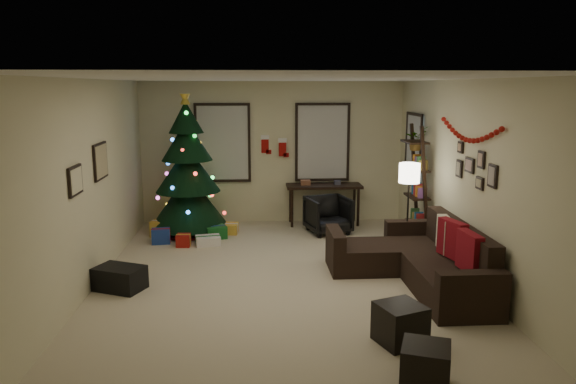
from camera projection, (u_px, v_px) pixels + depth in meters
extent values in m
plane|color=#C0B291|center=(283.00, 285.00, 7.18)|extent=(7.00, 7.00, 0.00)
plane|color=white|center=(283.00, 78.00, 6.66)|extent=(7.00, 7.00, 0.00)
plane|color=beige|center=(273.00, 153.00, 10.35)|extent=(5.00, 0.00, 5.00)
plane|color=beige|center=(314.00, 283.00, 3.50)|extent=(5.00, 0.00, 5.00)
plane|color=beige|center=(84.00, 188.00, 6.76)|extent=(0.00, 7.00, 7.00)
plane|color=beige|center=(473.00, 184.00, 7.08)|extent=(0.00, 7.00, 7.00)
cube|color=#728CB2|center=(223.00, 143.00, 10.22)|extent=(0.94, 0.02, 1.35)
cube|color=beige|center=(223.00, 143.00, 10.22)|extent=(0.94, 0.03, 1.35)
cube|color=#728CB2|center=(322.00, 142.00, 10.34)|extent=(0.94, 0.02, 1.35)
cube|color=beige|center=(322.00, 142.00, 10.34)|extent=(0.94, 0.03, 1.35)
cube|color=#728CB2|center=(414.00, 150.00, 9.55)|extent=(0.05, 0.27, 1.17)
cube|color=beige|center=(414.00, 150.00, 9.55)|extent=(0.05, 0.45, 1.17)
cylinder|color=black|center=(190.00, 224.00, 9.76)|extent=(0.10, 0.10, 0.30)
cone|color=black|center=(189.00, 200.00, 9.67)|extent=(1.38, 1.38, 0.97)
cone|color=black|center=(188.00, 169.00, 9.56)|extent=(1.14, 1.14, 0.81)
cone|color=black|center=(187.00, 140.00, 9.46)|extent=(0.89, 0.89, 0.71)
cone|color=black|center=(186.00, 117.00, 9.38)|extent=(0.61, 0.61, 0.56)
cylinder|color=maroon|center=(190.00, 231.00, 9.78)|extent=(1.12, 1.12, 0.04)
cube|color=gold|center=(231.00, 228.00, 9.71)|extent=(0.25, 0.30, 0.18)
cube|color=navy|center=(161.00, 236.00, 9.09)|extent=(0.30, 0.22, 0.25)
cube|color=silver|center=(208.00, 241.00, 9.00)|extent=(0.40, 0.30, 0.15)
cube|color=maroon|center=(183.00, 240.00, 8.92)|extent=(0.22, 0.22, 0.20)
cube|color=#14591E|center=(216.00, 232.00, 9.39)|extent=(0.35, 0.28, 0.22)
cube|color=gold|center=(159.00, 228.00, 9.52)|extent=(0.26, 0.26, 0.28)
cube|color=black|center=(436.00, 271.00, 7.18)|extent=(0.80, 2.14, 0.37)
cube|color=black|center=(460.00, 241.00, 7.12)|extent=(0.20, 2.14, 0.46)
cube|color=black|center=(472.00, 297.00, 6.01)|extent=(0.80, 0.20, 0.59)
cube|color=black|center=(411.00, 239.00, 8.30)|extent=(0.80, 0.20, 0.59)
cube|color=black|center=(368.00, 257.00, 7.78)|extent=(0.76, 0.80, 0.37)
cube|color=black|center=(335.00, 250.00, 7.73)|extent=(0.18, 0.80, 0.59)
cube|color=maroon|center=(469.00, 252.00, 6.51)|extent=(0.16, 0.49, 0.48)
cube|color=maroon|center=(452.00, 239.00, 7.07)|extent=(0.25, 0.51, 0.49)
cube|color=beige|center=(445.00, 234.00, 7.33)|extent=(0.18, 0.47, 0.46)
cube|color=black|center=(400.00, 324.00, 5.54)|extent=(0.56, 0.56, 0.42)
cube|color=black|center=(425.00, 366.00, 4.72)|extent=(0.53, 0.53, 0.39)
cube|color=black|center=(324.00, 186.00, 10.25)|extent=(1.42, 0.51, 0.05)
cylinder|color=black|center=(292.00, 209.00, 10.09)|extent=(0.05, 0.05, 0.71)
cylinder|color=black|center=(290.00, 204.00, 10.49)|extent=(0.05, 0.05, 0.71)
cylinder|color=black|center=(358.00, 208.00, 10.17)|extent=(0.05, 0.05, 0.71)
cylinder|color=black|center=(354.00, 203.00, 10.57)|extent=(0.05, 0.05, 0.71)
imported|color=black|center=(328.00, 215.00, 9.70)|extent=(0.79, 0.76, 0.67)
cube|color=black|center=(425.00, 189.00, 8.51)|extent=(0.05, 0.05, 2.01)
cube|color=black|center=(415.00, 183.00, 9.04)|extent=(0.05, 0.05, 2.01)
cube|color=black|center=(416.00, 223.00, 8.89)|extent=(0.30, 0.56, 0.03)
cube|color=black|center=(417.00, 196.00, 8.80)|extent=(0.30, 0.56, 0.03)
cube|color=black|center=(419.00, 169.00, 8.72)|extent=(0.30, 0.56, 0.03)
cube|color=black|center=(420.00, 142.00, 8.63)|extent=(0.30, 0.56, 0.03)
imported|color=#4C4C4C|center=(416.00, 135.00, 8.86)|extent=(0.60, 0.57, 0.52)
cylinder|color=black|center=(406.00, 257.00, 8.32)|extent=(0.26, 0.26, 0.03)
cylinder|color=black|center=(407.00, 217.00, 8.20)|extent=(0.03, 0.03, 1.24)
cylinder|color=white|center=(409.00, 173.00, 8.06)|extent=(0.31, 0.31, 0.29)
cube|color=black|center=(100.00, 161.00, 7.41)|extent=(0.04, 0.60, 0.50)
cube|color=tan|center=(100.00, 161.00, 7.41)|extent=(0.01, 0.54, 0.45)
cube|color=black|center=(75.00, 181.00, 6.35)|extent=(0.04, 0.45, 0.35)
cube|color=beige|center=(75.00, 181.00, 6.35)|extent=(0.01, 0.41, 0.31)
cube|color=black|center=(493.00, 176.00, 6.46)|extent=(0.03, 0.22, 0.28)
cube|color=black|center=(481.00, 160.00, 6.77)|extent=(0.03, 0.18, 0.22)
cube|color=black|center=(480.00, 183.00, 6.83)|extent=(0.03, 0.20, 0.16)
cube|color=black|center=(470.00, 165.00, 7.14)|extent=(0.03, 0.26, 0.20)
cube|color=black|center=(459.00, 169.00, 7.50)|extent=(0.03, 0.18, 0.24)
cube|color=black|center=(461.00, 147.00, 7.44)|extent=(0.03, 0.16, 0.16)
cube|color=#990F0C|center=(265.00, 145.00, 10.32)|extent=(0.14, 0.04, 0.30)
cube|color=white|center=(265.00, 137.00, 10.29)|extent=(0.16, 0.05, 0.08)
cube|color=#990F0C|center=(269.00, 152.00, 10.35)|extent=(0.10, 0.04, 0.08)
cube|color=#990F0C|center=(282.00, 148.00, 10.25)|extent=(0.14, 0.04, 0.30)
cube|color=white|center=(282.00, 140.00, 10.22)|extent=(0.16, 0.05, 0.08)
cube|color=#990F0C|center=(286.00, 155.00, 10.28)|extent=(0.10, 0.04, 0.08)
cube|color=black|center=(120.00, 278.00, 7.02)|extent=(0.72, 0.62, 0.30)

